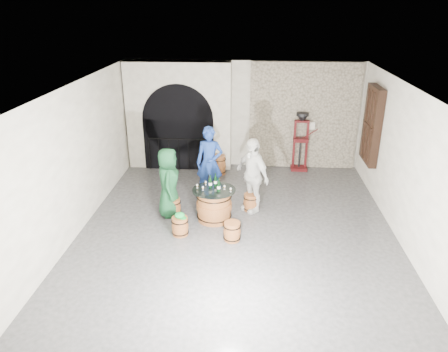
# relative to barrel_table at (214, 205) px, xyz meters

# --- Properties ---
(ground) EXTENTS (8.00, 8.00, 0.00)m
(ground) POSITION_rel_barrel_table_xyz_m (0.55, -0.34, -0.38)
(ground) COLOR #303033
(ground) RESTS_ON ground
(wall_back) EXTENTS (8.00, 0.00, 8.00)m
(wall_back) POSITION_rel_barrel_table_xyz_m (0.55, 3.66, 1.22)
(wall_back) COLOR silver
(wall_back) RESTS_ON ground
(wall_front) EXTENTS (8.00, 0.00, 8.00)m
(wall_front) POSITION_rel_barrel_table_xyz_m (0.55, -4.34, 1.22)
(wall_front) COLOR silver
(wall_front) RESTS_ON ground
(wall_left) EXTENTS (0.00, 8.00, 8.00)m
(wall_left) POSITION_rel_barrel_table_xyz_m (-2.95, -0.34, 1.22)
(wall_left) COLOR silver
(wall_left) RESTS_ON ground
(wall_right) EXTENTS (0.00, 8.00, 8.00)m
(wall_right) POSITION_rel_barrel_table_xyz_m (4.05, -0.34, 1.22)
(wall_right) COLOR silver
(wall_right) RESTS_ON ground
(ceiling) EXTENTS (8.00, 8.00, 0.00)m
(ceiling) POSITION_rel_barrel_table_xyz_m (0.55, -0.34, 2.82)
(ceiling) COLOR beige
(ceiling) RESTS_ON wall_back
(stone_facing_panel) EXTENTS (3.20, 0.12, 3.18)m
(stone_facing_panel) POSITION_rel_barrel_table_xyz_m (2.35, 3.60, 1.22)
(stone_facing_panel) COLOR gray
(stone_facing_panel) RESTS_ON ground
(arched_opening) EXTENTS (3.10, 0.60, 3.19)m
(arched_opening) POSITION_rel_barrel_table_xyz_m (-1.35, 3.40, 1.20)
(arched_opening) COLOR silver
(arched_opening) RESTS_ON ground
(shuttered_window) EXTENTS (0.23, 1.10, 2.00)m
(shuttered_window) POSITION_rel_barrel_table_xyz_m (3.93, 2.06, 1.42)
(shuttered_window) COLOR black
(shuttered_window) RESTS_ON wall_right
(barrel_table) EXTENTS (1.00, 1.00, 0.77)m
(barrel_table) POSITION_rel_barrel_table_xyz_m (0.00, 0.00, 0.00)
(barrel_table) COLOR brown
(barrel_table) RESTS_ON ground
(barrel_stool_left) EXTENTS (0.38, 0.38, 0.43)m
(barrel_stool_left) POSITION_rel_barrel_table_xyz_m (-1.00, 0.16, -0.17)
(barrel_stool_left) COLOR brown
(barrel_stool_left) RESTS_ON ground
(barrel_stool_far) EXTENTS (0.38, 0.38, 0.43)m
(barrel_stool_far) POSITION_rel_barrel_table_xyz_m (-0.18, 1.00, -0.17)
(barrel_stool_far) COLOR brown
(barrel_stool_far) RESTS_ON ground
(barrel_stool_right) EXTENTS (0.38, 0.38, 0.43)m
(barrel_stool_right) POSITION_rel_barrel_table_xyz_m (0.86, 0.55, -0.17)
(barrel_stool_right) COLOR brown
(barrel_stool_right) RESTS_ON ground
(barrel_stool_near_right) EXTENTS (0.38, 0.38, 0.43)m
(barrel_stool_near_right) POSITION_rel_barrel_table_xyz_m (0.47, -0.90, -0.17)
(barrel_stool_near_right) COLOR brown
(barrel_stool_near_right) RESTS_ON ground
(barrel_stool_near_left) EXTENTS (0.38, 0.38, 0.43)m
(barrel_stool_near_left) POSITION_rel_barrel_table_xyz_m (-0.68, -0.75, -0.17)
(barrel_stool_near_left) COLOR brown
(barrel_stool_near_left) RESTS_ON ground
(green_cap) EXTENTS (0.26, 0.22, 0.12)m
(green_cap) POSITION_rel_barrel_table_xyz_m (-0.68, -0.75, 0.09)
(green_cap) COLOR #0C862D
(green_cap) RESTS_ON barrel_stool_near_left
(person_green) EXTENTS (0.63, 0.88, 1.68)m
(person_green) POSITION_rel_barrel_table_xyz_m (-1.09, 0.17, 0.46)
(person_green) COLOR #124021
(person_green) RESTS_ON ground
(person_blue) EXTENTS (0.71, 0.49, 1.89)m
(person_blue) POSITION_rel_barrel_table_xyz_m (-0.23, 1.27, 0.56)
(person_blue) COLOR navy
(person_blue) RESTS_ON ground
(person_white) EXTENTS (1.05, 1.12, 1.85)m
(person_white) POSITION_rel_barrel_table_xyz_m (0.87, 0.56, 0.54)
(person_white) COLOR silver
(person_white) RESTS_ON ground
(wine_bottle_left) EXTENTS (0.08, 0.08, 0.32)m
(wine_bottle_left) POSITION_rel_barrel_table_xyz_m (-0.09, 0.09, 0.52)
(wine_bottle_left) COLOR black
(wine_bottle_left) RESTS_ON barrel_table
(wine_bottle_center) EXTENTS (0.08, 0.08, 0.32)m
(wine_bottle_center) POSITION_rel_barrel_table_xyz_m (0.12, -0.09, 0.52)
(wine_bottle_center) COLOR black
(wine_bottle_center) RESTS_ON barrel_table
(wine_bottle_right) EXTENTS (0.08, 0.08, 0.32)m
(wine_bottle_right) POSITION_rel_barrel_table_xyz_m (0.02, 0.20, 0.52)
(wine_bottle_right) COLOR black
(wine_bottle_right) RESTS_ON barrel_table
(tasting_glass_a) EXTENTS (0.05, 0.05, 0.10)m
(tasting_glass_a) POSITION_rel_barrel_table_xyz_m (-0.25, -0.05, 0.44)
(tasting_glass_a) COLOR #C77F26
(tasting_glass_a) RESTS_ON barrel_table
(tasting_glass_b) EXTENTS (0.05, 0.05, 0.10)m
(tasting_glass_b) POSITION_rel_barrel_table_xyz_m (0.24, 0.03, 0.44)
(tasting_glass_b) COLOR #C77F26
(tasting_glass_b) RESTS_ON barrel_table
(tasting_glass_c) EXTENTS (0.05, 0.05, 0.10)m
(tasting_glass_c) POSITION_rel_barrel_table_xyz_m (-0.22, 0.25, 0.44)
(tasting_glass_c) COLOR #C77F26
(tasting_glass_c) RESTS_ON barrel_table
(tasting_glass_d) EXTENTS (0.05, 0.05, 0.10)m
(tasting_glass_d) POSITION_rel_barrel_table_xyz_m (0.10, 0.16, 0.44)
(tasting_glass_d) COLOR #C77F26
(tasting_glass_d) RESTS_ON barrel_table
(tasting_glass_e) EXTENTS (0.05, 0.05, 0.10)m
(tasting_glass_e) POSITION_rel_barrel_table_xyz_m (0.39, -0.10, 0.44)
(tasting_glass_e) COLOR #C77F26
(tasting_glass_e) RESTS_ON barrel_table
(tasting_glass_f) EXTENTS (0.05, 0.05, 0.10)m
(tasting_glass_f) POSITION_rel_barrel_table_xyz_m (-0.39, 0.06, 0.44)
(tasting_glass_f) COLOR #C77F26
(tasting_glass_f) RESTS_ON barrel_table
(side_barrel) EXTENTS (0.43, 0.43, 0.57)m
(side_barrel) POSITION_rel_barrel_table_xyz_m (-0.12, 2.84, -0.10)
(side_barrel) COLOR brown
(side_barrel) RESTS_ON ground
(corking_press) EXTENTS (0.72, 0.40, 1.77)m
(corking_press) POSITION_rel_barrel_table_xyz_m (2.29, 3.36, 0.65)
(corking_press) COLOR #460B0D
(corking_press) RESTS_ON ground
(control_box) EXTENTS (0.18, 0.10, 0.22)m
(control_box) POSITION_rel_barrel_table_xyz_m (2.60, 3.52, 0.97)
(control_box) COLOR silver
(control_box) RESTS_ON wall_back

